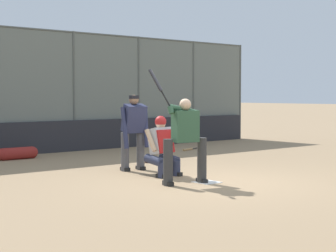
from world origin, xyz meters
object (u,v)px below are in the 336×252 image
spare_bat_near_backstop (189,149)px  fielding_glove_on_dirt (148,160)px  umpire_home (134,130)px  batter_at_plate (185,138)px  catcher_behind_plate (163,145)px  equipment_bag_dugout_side (17,153)px

spare_bat_near_backstop → fielding_glove_on_dirt: fielding_glove_on_dirt is taller
umpire_home → batter_at_plate: bearing=86.9°
catcher_behind_plate → spare_bat_near_backstop: (-4.02, -3.66, -0.61)m
umpire_home → fielding_glove_on_dirt: size_ratio=5.70×
batter_at_plate → spare_bat_near_backstop: (-4.39, -4.74, -0.85)m
catcher_behind_plate → equipment_bag_dugout_side: 4.89m
batter_at_plate → catcher_behind_plate: size_ratio=1.74×
catcher_behind_plate → umpire_home: umpire_home is taller
umpire_home → spare_bat_near_backstop: bearing=-139.5°
umpire_home → fielding_glove_on_dirt: 1.72m
fielding_glove_on_dirt → equipment_bag_dugout_side: bearing=-51.2°
batter_at_plate → catcher_behind_plate: (-0.37, -1.08, -0.23)m
umpire_home → equipment_bag_dugout_side: 3.91m
fielding_glove_on_dirt → umpire_home: bearing=40.3°
fielding_glove_on_dirt → equipment_bag_dugout_side: equipment_bag_dugout_side is taller
spare_bat_near_backstop → fielding_glove_on_dirt: size_ratio=2.73×
fielding_glove_on_dirt → equipment_bag_dugout_side: (2.19, -2.72, 0.10)m
batter_at_plate → spare_bat_near_backstop: bearing=-119.3°
catcher_behind_plate → fielding_glove_on_dirt: bearing=-124.9°
spare_bat_near_backstop → equipment_bag_dugout_side: bearing=-26.8°
batter_at_plate → fielding_glove_on_dirt: bearing=-102.9°
spare_bat_near_backstop → equipment_bag_dugout_side: size_ratio=0.70×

